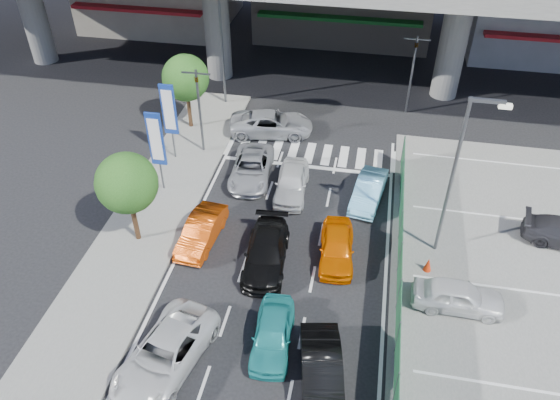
% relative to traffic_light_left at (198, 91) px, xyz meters
% --- Properties ---
extents(ground, '(120.00, 120.00, 0.00)m').
position_rel_traffic_light_left_xyz_m(ground, '(6.20, -12.00, -3.94)').
color(ground, black).
rests_on(ground, ground).
extents(parking_lot, '(12.00, 28.00, 0.06)m').
position_rel_traffic_light_left_xyz_m(parking_lot, '(17.20, -10.00, -3.91)').
color(parking_lot, slate).
rests_on(parking_lot, ground).
extents(sidewalk_left, '(4.00, 30.00, 0.12)m').
position_rel_traffic_light_left_xyz_m(sidewalk_left, '(-0.80, -8.00, -3.88)').
color(sidewalk_left, slate).
rests_on(sidewalk_left, ground).
extents(fence_run, '(0.16, 22.00, 1.80)m').
position_rel_traffic_light_left_xyz_m(fence_run, '(11.50, -11.00, -3.04)').
color(fence_run, '#1C5330').
rests_on(fence_run, ground).
extents(traffic_light_left, '(1.60, 1.24, 5.20)m').
position_rel_traffic_light_left_xyz_m(traffic_light_left, '(0.00, 0.00, 0.00)').
color(traffic_light_left, '#595B60').
rests_on(traffic_light_left, ground).
extents(traffic_light_right, '(1.60, 1.24, 5.20)m').
position_rel_traffic_light_left_xyz_m(traffic_light_right, '(11.70, 7.00, 0.00)').
color(traffic_light_right, '#595B60').
rests_on(traffic_light_right, ground).
extents(street_lamp_right, '(1.65, 0.22, 8.00)m').
position_rel_traffic_light_left_xyz_m(street_lamp_right, '(13.37, -6.00, 0.83)').
color(street_lamp_right, '#595B60').
rests_on(street_lamp_right, ground).
extents(street_lamp_left, '(1.65, 0.22, 8.00)m').
position_rel_traffic_light_left_xyz_m(street_lamp_left, '(-0.13, 6.00, 0.83)').
color(street_lamp_left, '#595B60').
rests_on(street_lamp_left, ground).
extents(signboard_near, '(0.80, 0.14, 4.70)m').
position_rel_traffic_light_left_xyz_m(signboard_near, '(-1.00, -4.01, -0.87)').
color(signboard_near, '#595B60').
rests_on(signboard_near, ground).
extents(signboard_far, '(0.80, 0.14, 4.70)m').
position_rel_traffic_light_left_xyz_m(signboard_far, '(-1.40, -1.01, -0.87)').
color(signboard_far, '#595B60').
rests_on(signboard_far, ground).
extents(tree_near, '(2.80, 2.80, 4.80)m').
position_rel_traffic_light_left_xyz_m(tree_near, '(-0.80, -8.00, -0.55)').
color(tree_near, '#382314').
rests_on(tree_near, ground).
extents(tree_far, '(2.80, 2.80, 4.80)m').
position_rel_traffic_light_left_xyz_m(tree_far, '(-1.60, 2.50, -0.55)').
color(tree_far, '#382314').
rests_on(tree_far, ground).
extents(sedan_white_mid_left, '(3.34, 5.35, 1.38)m').
position_rel_traffic_light_left_xyz_m(sedan_white_mid_left, '(3.00, -14.43, -3.25)').
color(sedan_white_mid_left, silver).
rests_on(sedan_white_mid_left, ground).
extents(taxi_teal_mid, '(1.73, 3.82, 1.27)m').
position_rel_traffic_light_left_xyz_m(taxi_teal_mid, '(6.75, -12.74, -3.30)').
color(taxi_teal_mid, teal).
rests_on(taxi_teal_mid, ground).
extents(hatch_black_mid_right, '(2.23, 4.39, 1.38)m').
position_rel_traffic_light_left_xyz_m(hatch_black_mid_right, '(8.86, -14.16, -3.25)').
color(hatch_black_mid_right, black).
rests_on(hatch_black_mid_right, ground).
extents(taxi_orange_left, '(1.65, 3.97, 1.28)m').
position_rel_traffic_light_left_xyz_m(taxi_orange_left, '(2.25, -7.52, -3.30)').
color(taxi_orange_left, '#CB4207').
rests_on(taxi_orange_left, ground).
extents(sedan_black_mid, '(2.18, 4.68, 1.32)m').
position_rel_traffic_light_left_xyz_m(sedan_black_mid, '(5.57, -8.39, -3.28)').
color(sedan_black_mid, black).
rests_on(sedan_black_mid, ground).
extents(taxi_orange_right, '(1.86, 3.96, 1.31)m').
position_rel_traffic_light_left_xyz_m(taxi_orange_right, '(8.67, -7.42, -3.28)').
color(taxi_orange_right, '#D65A00').
rests_on(taxi_orange_right, ground).
extents(wagon_silver_front_left, '(2.49, 4.72, 1.27)m').
position_rel_traffic_light_left_xyz_m(wagon_silver_front_left, '(3.39, -2.03, -3.30)').
color(wagon_silver_front_left, gray).
rests_on(wagon_silver_front_left, ground).
extents(sedan_white_front_mid, '(1.80, 4.12, 1.38)m').
position_rel_traffic_light_left_xyz_m(sedan_white_front_mid, '(5.79, -2.98, -3.25)').
color(sedan_white_front_mid, silver).
rests_on(sedan_white_front_mid, ground).
extents(kei_truck_front_right, '(1.91, 4.00, 1.27)m').
position_rel_traffic_light_left_xyz_m(kei_truck_front_right, '(9.84, -2.87, -3.30)').
color(kei_truck_front_right, '#599EC5').
rests_on(kei_truck_front_right, ground).
extents(crossing_wagon_silver, '(5.39, 3.13, 1.41)m').
position_rel_traffic_light_left_xyz_m(crossing_wagon_silver, '(3.53, 2.75, -3.23)').
color(crossing_wagon_silver, '#9FA1A6').
rests_on(crossing_wagon_silver, ground).
extents(parked_sedan_white, '(3.81, 1.56, 1.29)m').
position_rel_traffic_light_left_xyz_m(parked_sedan_white, '(13.94, -9.47, -3.23)').
color(parked_sedan_white, silver).
rests_on(parked_sedan_white, parking_lot).
extents(traffic_cone, '(0.37, 0.37, 0.70)m').
position_rel_traffic_light_left_xyz_m(traffic_cone, '(12.80, -7.51, -3.52)').
color(traffic_cone, red).
rests_on(traffic_cone, parking_lot).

